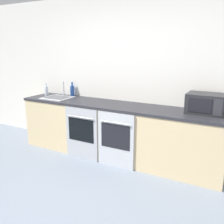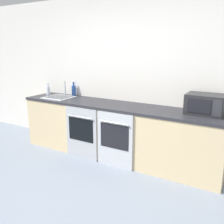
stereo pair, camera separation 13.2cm
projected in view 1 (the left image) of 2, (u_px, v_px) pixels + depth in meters
name	position (u px, v px, depth m)	size (l,w,h in m)	color
ground_plane	(45.00, 213.00, 2.74)	(16.00, 16.00, 0.00)	gray
wall_back	(125.00, 76.00, 4.14)	(10.00, 0.06, 2.60)	silver
counter_back	(116.00, 131.00, 4.06)	(3.38, 0.65, 0.89)	#D1B789
oven_left	(82.00, 133.00, 3.99)	(0.59, 0.06, 0.84)	#A8AAAF
oven_right	(116.00, 140.00, 3.70)	(0.59, 0.06, 0.84)	#B7BABF
microwave	(206.00, 104.00, 3.38)	(0.49, 0.36, 0.27)	#232326
bottle_blue	(72.00, 91.00, 4.62)	(0.08, 0.08, 0.26)	#234793
bottle_clear	(46.00, 91.00, 4.66)	(0.07, 0.07, 0.23)	silver
sink	(58.00, 97.00, 4.43)	(0.48, 0.44, 0.28)	#B7BABF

